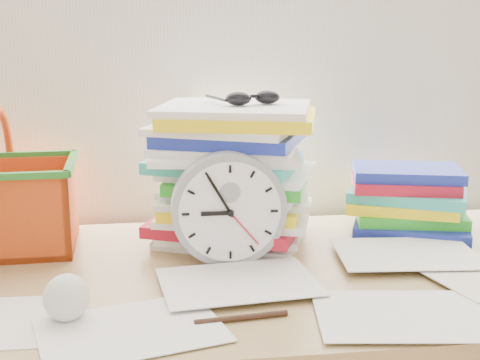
{
  "coord_description": "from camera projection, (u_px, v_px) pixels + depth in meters",
  "views": [
    {
      "loc": [
        -0.15,
        0.38,
        1.22
      ],
      "look_at": [
        0.01,
        1.6,
        0.93
      ],
      "focal_mm": 50.0,
      "sensor_mm": 36.0,
      "label": 1
    }
  ],
  "objects": [
    {
      "name": "paper_stack",
      "position": [
        233.0,
        174.0,
        1.45
      ],
      "size": [
        0.41,
        0.37,
        0.3
      ],
      "primitive_type": null,
      "rotation": [
        0.0,
        0.0,
        -0.3
      ],
      "color": "white",
      "rests_on": "desk"
    },
    {
      "name": "book_stack",
      "position": [
        412.0,
        199.0,
        1.55
      ],
      "size": [
        0.34,
        0.3,
        0.15
      ],
      "primitive_type": null,
      "rotation": [
        0.0,
        0.0,
        -0.33
      ],
      "color": "white",
      "rests_on": "desk"
    },
    {
      "name": "crumpled_ball",
      "position": [
        66.0,
        297.0,
        1.08
      ],
      "size": [
        0.08,
        0.08,
        0.08
      ],
      "primitive_type": "sphere",
      "color": "white",
      "rests_on": "desk"
    },
    {
      "name": "sunglasses",
      "position": [
        253.0,
        98.0,
        1.41
      ],
      "size": [
        0.17,
        0.15,
        0.03
      ],
      "primitive_type": null,
      "rotation": [
        0.0,
        0.0,
        0.3
      ],
      "color": "black",
      "rests_on": "paper_stack"
    },
    {
      "name": "clock",
      "position": [
        229.0,
        209.0,
        1.32
      ],
      "size": [
        0.23,
        0.05,
        0.23
      ],
      "primitive_type": "cylinder",
      "rotation": [
        1.57,
        0.0,
        0.0
      ],
      "color": "gray",
      "rests_on": "desk"
    },
    {
      "name": "basket",
      "position": [
        2.0,
        180.0,
        1.4
      ],
      "size": [
        0.31,
        0.24,
        0.3
      ],
      "primitive_type": null,
      "rotation": [
        0.0,
        0.0,
        0.04
      ],
      "color": "#E65216",
      "rests_on": "desk"
    },
    {
      "name": "desk",
      "position": [
        235.0,
        306.0,
        1.32
      ],
      "size": [
        1.4,
        0.7,
        0.75
      ],
      "color": "#A0814B",
      "rests_on": "ground"
    },
    {
      "name": "scattered_papers",
      "position": [
        235.0,
        268.0,
        1.3
      ],
      "size": [
        1.26,
        0.42,
        0.02
      ],
      "primitive_type": null,
      "color": "white",
      "rests_on": "desk"
    },
    {
      "name": "pen",
      "position": [
        241.0,
        318.0,
        1.08
      ],
      "size": [
        0.16,
        0.03,
        0.01
      ],
      "primitive_type": "cylinder",
      "rotation": [
        0.0,
        1.57,
        0.12
      ],
      "color": "black",
      "rests_on": "desk"
    }
  ]
}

